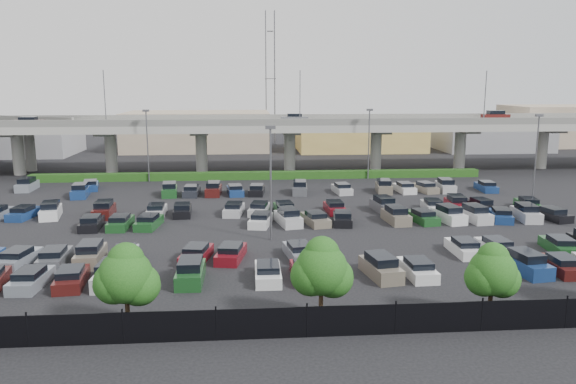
# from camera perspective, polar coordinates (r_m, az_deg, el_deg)

# --- Properties ---
(ground) EXTENTS (280.00, 280.00, 0.00)m
(ground) POSITION_cam_1_polar(r_m,az_deg,el_deg) (58.67, -2.12, -2.75)
(ground) COLOR black
(overpass) EXTENTS (150.00, 13.00, 15.80)m
(overpass) POSITION_cam_1_polar(r_m,az_deg,el_deg) (89.26, -3.16, 6.49)
(overpass) COLOR #9C9B94
(overpass) RESTS_ON ground
(hedge) EXTENTS (66.00, 1.60, 1.10)m
(hedge) POSITION_cam_1_polar(r_m,az_deg,el_deg) (83.07, -2.87, 1.70)
(hedge) COLOR #183C11
(hedge) RESTS_ON ground
(fence) EXTENTS (70.00, 0.10, 2.00)m
(fence) POSITION_cam_1_polar(r_m,az_deg,el_deg) (31.82, -0.00, -13.13)
(fence) COLOR black
(fence) RESTS_ON ground
(tree_row) EXTENTS (65.07, 3.66, 5.94)m
(tree_row) POSITION_cam_1_polar(r_m,az_deg,el_deg) (32.29, 1.14, -7.78)
(tree_row) COLOR #332316
(tree_row) RESTS_ON ground
(parked_cars) EXTENTS (63.13, 41.68, 1.67)m
(parked_cars) POSITION_cam_1_polar(r_m,az_deg,el_deg) (54.84, -1.06, -3.05)
(parked_cars) COLOR silver
(parked_cars) RESTS_ON ground
(light_poles) EXTENTS (66.90, 48.38, 10.30)m
(light_poles) POSITION_cam_1_polar(r_m,az_deg,el_deg) (59.48, -6.23, 3.50)
(light_poles) COLOR #545459
(light_poles) RESTS_ON ground
(distant_buildings) EXTENTS (138.00, 24.00, 9.00)m
(distant_buildings) POSITION_cam_1_polar(r_m,az_deg,el_deg) (120.11, 2.53, 6.10)
(distant_buildings) COLOR gray
(distant_buildings) RESTS_ON ground
(comm_tower) EXTENTS (2.40, 2.40, 30.00)m
(comm_tower) POSITION_cam_1_polar(r_m,az_deg,el_deg) (131.12, -1.81, 11.70)
(comm_tower) COLOR #545459
(comm_tower) RESTS_ON ground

